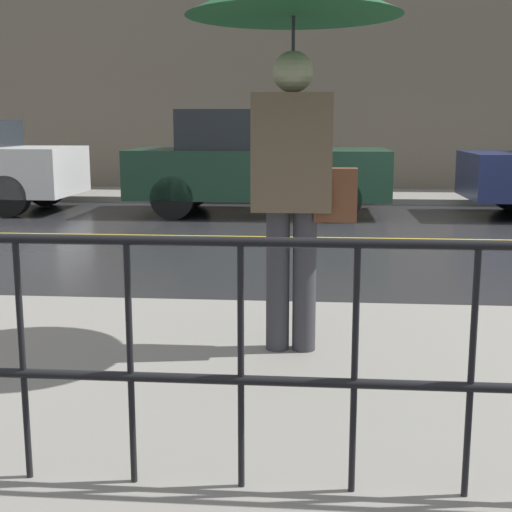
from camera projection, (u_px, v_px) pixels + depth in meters
The scene contains 6 objects.
ground_plane at pixel (442, 240), 8.78m from camera, with size 80.00×80.00×0.00m, color #262628.
sidewalk_far at pixel (400, 197), 13.35m from camera, with size 28.00×1.98×0.11m.
lane_marking at pixel (442, 239), 8.78m from camera, with size 25.20×0.12×0.01m.
building_storefront at pixel (398, 68), 14.02m from camera, with size 28.00×0.30×4.96m.
pedestrian at pixel (294, 40), 3.87m from camera, with size 1.18×1.18×2.14m.
car_dark_green at pixel (257, 162), 11.19m from camera, with size 3.97×1.87×1.62m.
Camera 1 is at (-1.54, -8.83, 1.42)m, focal length 50.00 mm.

